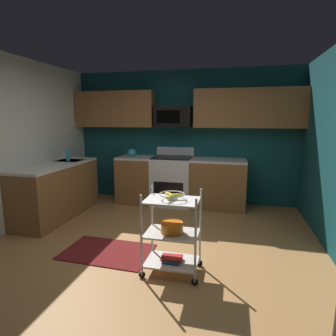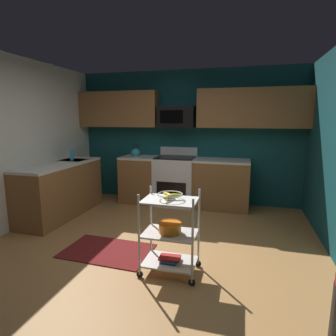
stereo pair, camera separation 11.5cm
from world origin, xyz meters
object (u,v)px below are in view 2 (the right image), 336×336
Objects in this scene: microwave at (177,117)px; mixing_bowl_large at (170,227)px; dish_soap_bottle at (72,155)px; fruit_bowl at (170,195)px; rolling_cart at (170,233)px; oven_range at (175,180)px; book_stack at (170,259)px; kettle at (136,153)px.

mixing_bowl_large is (0.54, -2.53, -1.18)m from microwave.
mixing_bowl_large is 2.81m from dish_soap_bottle.
mixing_bowl_large is at bearing 0.00° from fruit_bowl.
microwave is 2.78× the size of mixing_bowl_large.
rolling_cart is 0.07m from mixing_bowl_large.
dish_soap_bottle is (-1.72, -0.84, 0.54)m from oven_range.
mixing_bowl_large is at bearing -35.07° from dish_soap_bottle.
fruit_bowl is 1.36× the size of dish_soap_bottle.
oven_range is 4.59× the size of book_stack.
kettle reaches higher than rolling_cart.
microwave is at bearing 102.13° from rolling_cart.
kettle is (-1.36, 2.42, 0.12)m from fruit_bowl.
kettle is at bearing 119.33° from fruit_bowl.
mixing_bowl_large is at bearing -77.37° from oven_range.
fruit_bowl is at bearing -35.07° from dish_soap_bottle.
oven_range reaches higher than mixing_bowl_large.
fruit_bowl is 1.08× the size of mixing_bowl_large.
rolling_cart is 3.82× the size of book_stack.
oven_range reaches higher than rolling_cart.
rolling_cart is at bearing -60.67° from kettle.
oven_range is 1.57× the size of microwave.
kettle is 1.32× the size of dish_soap_bottle.
microwave reaches higher than kettle.
fruit_bowl is 1.03× the size of kettle.
microwave reaches higher than fruit_bowl.
dish_soap_bottle is at bearing 144.93° from book_stack.
rolling_cart is 2.82m from dish_soap_bottle.
oven_range is 1.20× the size of rolling_cart.
rolling_cart is (0.54, -2.43, -0.02)m from oven_range.
rolling_cart is (0.54, -2.53, -1.25)m from microwave.
fruit_bowl reaches higher than book_stack.
mixing_bowl_large is (0.54, -2.43, 0.04)m from oven_range.
book_stack is at bearing -26.57° from fruit_bowl.
mixing_bowl_large is 1.26× the size of dish_soap_bottle.
oven_range is at bearing 102.62° from book_stack.
microwave is at bearing 28.81° from dish_soap_bottle.
rolling_cart is 3.63× the size of mixing_bowl_large.
oven_range reaches higher than book_stack.
book_stack is at bearing -60.67° from kettle.
book_stack is at bearing -35.07° from dish_soap_bottle.
microwave reaches higher than book_stack.
mixing_bowl_large reaches higher than book_stack.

